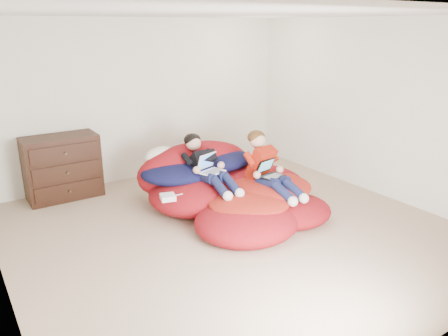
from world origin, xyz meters
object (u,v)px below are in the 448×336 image
(older_boy, at_px, (205,163))
(laptop_white, at_px, (210,167))
(dresser, at_px, (62,167))
(laptop_black, at_px, (269,172))
(younger_boy, at_px, (267,165))
(beanbag_pile, at_px, (229,189))

(older_boy, relative_size, laptop_white, 3.15)
(dresser, height_order, laptop_black, dresser)
(dresser, distance_m, younger_boy, 2.92)
(beanbag_pile, height_order, younger_boy, younger_boy)
(beanbag_pile, relative_size, younger_boy, 2.28)
(dresser, height_order, laptop_white, dresser)
(laptop_white, distance_m, laptop_black, 0.78)
(beanbag_pile, xyz_separation_m, older_boy, (-0.29, 0.14, 0.38))
(laptop_white, bearing_deg, older_boy, 90.00)
(laptop_white, xyz_separation_m, laptop_black, (0.65, -0.44, -0.06))
(laptop_white, bearing_deg, laptop_black, -33.96)
(laptop_white, height_order, laptop_black, laptop_white)
(dresser, distance_m, beanbag_pile, 2.41)
(older_boy, height_order, laptop_black, older_boy)
(dresser, distance_m, laptop_white, 2.19)
(older_boy, xyz_separation_m, laptop_white, (0.00, -0.12, -0.02))
(dresser, relative_size, laptop_black, 2.81)
(older_boy, xyz_separation_m, younger_boy, (0.65, -0.51, 0.00))
(beanbag_pile, distance_m, younger_boy, 0.64)
(beanbag_pile, xyz_separation_m, laptop_white, (-0.29, 0.02, 0.36))
(dresser, relative_size, laptop_white, 2.70)
(older_boy, bearing_deg, younger_boy, -38.23)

